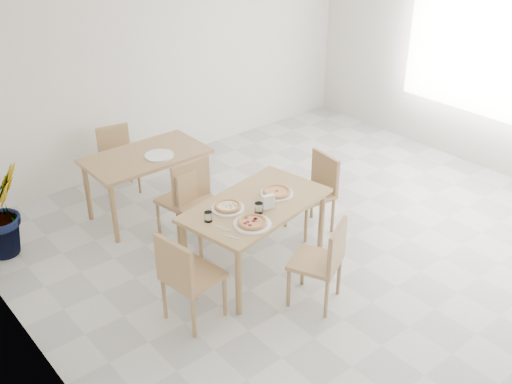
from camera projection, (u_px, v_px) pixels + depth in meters
main_table at (256, 211)px, 5.76m from camera, size 1.56×1.07×0.75m
chair_south at (324, 258)px, 5.36m from camera, size 0.56×0.56×0.86m
chair_north at (198, 199)px, 6.22m from camera, size 0.46×0.46×0.93m
chair_west at (186, 274)px, 5.11m from camera, size 0.50×0.50×0.90m
chair_east at (316, 187)px, 6.52m from camera, size 0.48×0.48×0.87m
plate_margherita at (277, 194)px, 5.87m from camera, size 0.33×0.33×0.02m
plate_mushroom at (228, 208)px, 5.62m from camera, size 0.31×0.31×0.02m
plate_pepperoni at (252, 224)px, 5.37m from camera, size 0.35×0.35×0.02m
pizza_margherita at (277, 192)px, 5.86m from camera, size 0.33×0.33×0.03m
pizza_mushroom at (228, 206)px, 5.61m from camera, size 0.31×0.31×0.03m
pizza_pepperoni at (252, 222)px, 5.36m from camera, size 0.35×0.35×0.03m
tumbler_a at (259, 208)px, 5.54m from camera, size 0.08×0.08×0.10m
tumbler_b at (208, 217)px, 5.41m from camera, size 0.07×0.07×0.09m
napkin_holder at (268, 202)px, 5.60m from camera, size 0.14×0.09×0.14m
fork_a at (232, 237)px, 5.19m from camera, size 0.07×0.16×0.01m
fork_b at (223, 229)px, 5.31m from camera, size 0.06×0.18×0.01m
second_table at (146, 162)px, 6.73m from camera, size 1.35×0.78×0.75m
chair_back_s at (185, 197)px, 6.37m from camera, size 0.48×0.48×0.83m
chair_back_n at (117, 154)px, 7.36m from camera, size 0.47×0.47×0.81m
plate_empty at (159, 155)px, 6.64m from camera, size 0.32×0.32×0.02m
potted_plant at (1, 211)px, 6.10m from camera, size 0.67×0.61×0.99m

